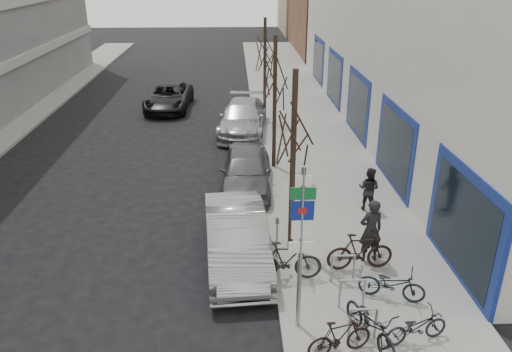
{
  "coord_description": "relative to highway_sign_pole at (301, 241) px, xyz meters",
  "views": [
    {
      "loc": [
        1.0,
        -9.38,
        8.05
      ],
      "look_at": [
        1.62,
        4.65,
        2.0
      ],
      "focal_mm": 35.0,
      "sensor_mm": 36.0,
      "label": 1
    }
  ],
  "objects": [
    {
      "name": "tree_far",
      "position": [
        0.2,
        16.51,
        1.65
      ],
      "size": [
        1.8,
        1.8,
        5.5
      ],
      "color": "black",
      "rests_on": "ground"
    },
    {
      "name": "lane_car",
      "position": [
        -5.27,
        19.64,
        -1.74
      ],
      "size": [
        2.64,
        5.3,
        1.44
      ],
      "primitive_type": "imported",
      "rotation": [
        0.0,
        0.0,
        -0.05
      ],
      "color": "black",
      "rests_on": "ground"
    },
    {
      "name": "bike_mid_curb",
      "position": [
        2.49,
        0.93,
        -1.8
      ],
      "size": [
        1.74,
        1.03,
        1.02
      ],
      "primitive_type": "imported",
      "rotation": [
        0.0,
        0.0,
        1.23
      ],
      "color": "black",
      "rests_on": "sidewalk_east"
    },
    {
      "name": "meter_back",
      "position": [
        -0.25,
        14.01,
        -1.54
      ],
      "size": [
        0.1,
        0.08,
        1.27
      ],
      "color": "gray",
      "rests_on": "sidewalk_east"
    },
    {
      "name": "brick_building_far",
      "position": [
        10.6,
        40.01,
        1.54
      ],
      "size": [
        12.0,
        14.0,
        8.0
      ],
      "primitive_type": "cube",
      "color": "brown",
      "rests_on": "ground"
    },
    {
      "name": "tree_near",
      "position": [
        0.2,
        3.51,
        1.65
      ],
      "size": [
        1.8,
        1.8,
        5.5
      ],
      "color": "black",
      "rests_on": "ground"
    },
    {
      "name": "parked_car_back",
      "position": [
        -1.0,
        14.94,
        -1.67
      ],
      "size": [
        2.81,
        5.65,
        1.58
      ],
      "primitive_type": "imported",
      "rotation": [
        0.0,
        0.0,
        -0.11
      ],
      "color": "#A0A0A5",
      "rests_on": "ground"
    },
    {
      "name": "ground",
      "position": [
        -2.4,
        0.01,
        -2.46
      ],
      "size": [
        120.0,
        120.0,
        0.0
      ],
      "primitive_type": "plane",
      "color": "black",
      "rests_on": "ground"
    },
    {
      "name": "meter_mid",
      "position": [
        -0.25,
        8.51,
        -1.54
      ],
      "size": [
        0.1,
        0.08,
        1.27
      ],
      "color": "gray",
      "rests_on": "sidewalk_east"
    },
    {
      "name": "bike_near_left",
      "position": [
        1.55,
        -0.6,
        -1.74
      ],
      "size": [
        1.18,
        1.94,
        1.14
      ],
      "primitive_type": "imported",
      "rotation": [
        0.0,
        0.0,
        0.36
      ],
      "color": "black",
      "rests_on": "sidewalk_east"
    },
    {
      "name": "meter_front",
      "position": [
        -0.25,
        3.01,
        -1.54
      ],
      "size": [
        0.1,
        0.08,
        1.27
      ],
      "color": "gray",
      "rests_on": "sidewalk_east"
    },
    {
      "name": "sidewalk_east",
      "position": [
        2.1,
        10.01,
        -2.38
      ],
      "size": [
        5.0,
        70.0,
        0.15
      ],
      "primitive_type": "cube",
      "color": "slate",
      "rests_on": "ground"
    },
    {
      "name": "bike_far_curb",
      "position": [
        2.58,
        -0.64,
        -1.84
      ],
      "size": [
        1.6,
        0.82,
        0.94
      ],
      "primitive_type": "imported",
      "rotation": [
        0.0,
        0.0,
        1.82
      ],
      "color": "black",
      "rests_on": "sidewalk_east"
    },
    {
      "name": "parked_car_mid",
      "position": [
        -1.0,
        8.03,
        -1.67
      ],
      "size": [
        2.09,
        4.69,
        1.57
      ],
      "primitive_type": "imported",
      "rotation": [
        0.0,
        0.0,
        -0.05
      ],
      "color": "#525257",
      "rests_on": "ground"
    },
    {
      "name": "bike_rack",
      "position": [
        1.4,
        0.61,
        -1.8
      ],
      "size": [
        0.66,
        2.26,
        0.83
      ],
      "color": "gray",
      "rests_on": "sidewalk_east"
    },
    {
      "name": "pedestrian_near",
      "position": [
        2.36,
        2.73,
        -1.36
      ],
      "size": [
        0.77,
        0.58,
        1.9
      ],
      "primitive_type": "imported",
      "rotation": [
        0.0,
        0.0,
        3.33
      ],
      "color": "black",
      "rests_on": "sidewalk_east"
    },
    {
      "name": "parked_car_front",
      "position": [
        -1.41,
        3.01,
        -1.66
      ],
      "size": [
        2.02,
        4.96,
        1.6
      ],
      "primitive_type": "imported",
      "rotation": [
        0.0,
        0.0,
        0.07
      ],
      "color": "#9D9DA2",
      "rests_on": "ground"
    },
    {
      "name": "tree_mid",
      "position": [
        0.2,
        10.01,
        1.65
      ],
      "size": [
        1.8,
        1.8,
        5.5
      ],
      "color": "black",
      "rests_on": "ground"
    },
    {
      "name": "highway_sign_pole",
      "position": [
        0.0,
        0.0,
        0.0
      ],
      "size": [
        0.55,
        0.1,
        4.2
      ],
      "color": "gray",
      "rests_on": "ground"
    },
    {
      "name": "bike_far_inner",
      "position": [
        1.99,
        2.29,
        -1.74
      ],
      "size": [
        1.92,
        0.68,
        1.14
      ],
      "primitive_type": "imported",
      "rotation": [
        0.0,
        0.0,
        1.64
      ],
      "color": "black",
      "rests_on": "sidewalk_east"
    },
    {
      "name": "bike_mid_inner",
      "position": [
        -0.08,
        1.91,
        -1.73
      ],
      "size": [
        1.94,
        0.67,
        1.16
      ],
      "primitive_type": "imported",
      "rotation": [
        0.0,
        0.0,
        1.52
      ],
      "color": "black",
      "rests_on": "sidewalk_east"
    },
    {
      "name": "pedestrian_far",
      "position": [
        3.13,
        5.88,
        -1.52
      ],
      "size": [
        0.7,
        0.65,
        1.57
      ],
      "primitive_type": "imported",
      "rotation": [
        0.0,
        0.0,
        2.53
      ],
      "color": "black",
      "rests_on": "sidewalk_east"
    },
    {
      "name": "bike_near_right",
      "position": [
        0.78,
        -0.97,
        -1.84
      ],
      "size": [
        1.61,
        0.88,
        0.94
      ],
      "primitive_type": "imported",
      "rotation": [
        0.0,
        0.0,
        1.86
      ],
      "color": "black",
      "rests_on": "sidewalk_east"
    }
  ]
}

